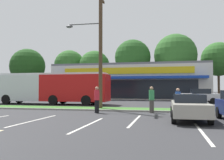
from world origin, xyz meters
TOP-DOWN VIEW (x-y plane):
  - grass_median at (0.00, 14.00)m, footprint 56.00×2.20m
  - curb_lip at (0.00, 12.78)m, footprint 56.00×0.24m
  - parking_stripe_1 at (0.61, 6.92)m, footprint 0.12×4.80m
  - parking_stripe_2 at (3.80, 6.12)m, footprint 0.12×4.80m
  - parking_stripe_3 at (5.71, 7.99)m, footprint 0.12×4.80m
  - parking_stripe_4 at (8.62, 5.28)m, footprint 0.12×4.80m
  - storefront_building at (1.57, 35.40)m, footprint 23.56×12.15m
  - tree_far_left at (-22.73, 43.66)m, footprint 7.65×7.65m
  - tree_left at (-13.47, 45.21)m, footprint 6.64×6.64m
  - tree_mid_left at (-7.47, 44.14)m, footprint 6.41×6.41m
  - tree_mid at (0.75, 42.98)m, footprint 7.04×7.04m
  - tree_mid_right at (8.96, 43.92)m, footprint 8.22×8.22m
  - tree_right at (17.29, 46.92)m, footprint 6.71×6.71m
  - utility_pole at (2.06, 13.96)m, footprint 3.03×2.40m
  - city_bus at (-4.73, 19.11)m, footprint 12.62×2.70m
  - car_0 at (8.45, 8.72)m, footprint 1.86×4.37m
  - car_1 at (10.81, 24.37)m, footprint 4.52×2.02m
  - pedestrian_near_bench at (8.01, 11.62)m, footprint 0.34×0.34m
  - pedestrian_by_pole at (2.66, 11.40)m, footprint 0.36×0.36m
  - pedestrian_mid at (6.31, 12.20)m, footprint 0.36×0.36m

SIDE VIEW (x-z plane):
  - parking_stripe_1 at x=0.61m, z-range 0.00..0.01m
  - parking_stripe_2 at x=3.80m, z-range 0.00..0.01m
  - parking_stripe_3 at x=5.71m, z-range 0.00..0.01m
  - parking_stripe_4 at x=8.62m, z-range 0.00..0.01m
  - grass_median at x=0.00m, z-range 0.00..0.12m
  - curb_lip at x=0.00m, z-range 0.00..0.12m
  - car_0 at x=8.45m, z-range 0.04..1.39m
  - car_1 at x=10.81m, z-range 0.01..1.63m
  - pedestrian_near_bench at x=8.01m, z-range 0.00..1.69m
  - pedestrian_by_pole at x=2.66m, z-range 0.00..1.79m
  - pedestrian_mid at x=6.31m, z-range 0.00..1.80m
  - city_bus at x=-4.73m, z-range 0.14..3.39m
  - storefront_building at x=1.57m, z-range 0.00..5.43m
  - utility_pole at x=2.06m, z-range 0.34..9.86m
  - tree_mid_left at x=-7.47m, z-range 1.54..11.07m
  - tree_far_left at x=-22.73m, z-range 1.37..11.77m
  - tree_left at x=-13.47m, z-range 1.67..11.68m
  - tree_right at x=17.29m, z-range 2.03..12.83m
  - tree_mid at x=0.75m, z-range 2.10..13.38m
  - tree_mid_right at x=8.96m, z-range 1.97..14.17m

